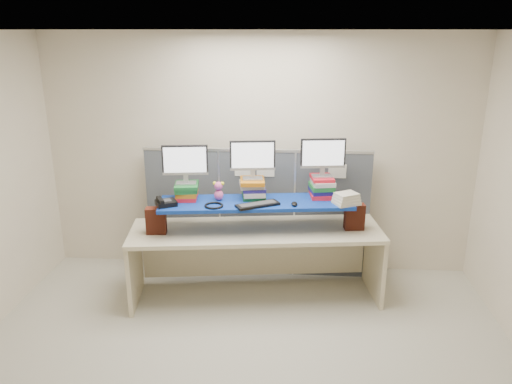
# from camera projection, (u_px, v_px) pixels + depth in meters

# --- Properties ---
(room) EXTENTS (5.00, 4.00, 2.80)m
(room) POSITION_uv_depth(u_px,v_px,m) (240.00, 217.00, 3.92)
(room) COLOR beige
(room) RESTS_ON ground
(cubicle_partition) EXTENTS (2.60, 0.06, 1.53)m
(cubicle_partition) POSITION_uv_depth(u_px,v_px,m) (257.00, 213.00, 5.81)
(cubicle_partition) COLOR #444950
(cubicle_partition) RESTS_ON ground
(desk) EXTENTS (2.71, 1.11, 0.80)m
(desk) POSITION_uv_depth(u_px,v_px,m) (256.00, 243.00, 5.30)
(desk) COLOR beige
(desk) RESTS_ON ground
(brick_pier_left) EXTENTS (0.22, 0.14, 0.28)m
(brick_pier_left) POSITION_uv_depth(u_px,v_px,m) (156.00, 221.00, 5.10)
(brick_pier_left) COLOR maroon
(brick_pier_left) RESTS_ON desk
(brick_pier_right) EXTENTS (0.22, 0.14, 0.28)m
(brick_pier_right) POSITION_uv_depth(u_px,v_px,m) (354.00, 217.00, 5.21)
(brick_pier_right) COLOR maroon
(brick_pier_right) RESTS_ON desk
(blue_board) EXTENTS (2.03, 0.75, 0.04)m
(blue_board) POSITION_uv_depth(u_px,v_px,m) (256.00, 203.00, 5.15)
(blue_board) COLOR #0B3E91
(blue_board) RESTS_ON brick_pier_left
(book_stack_left) EXTENTS (0.29, 0.33, 0.17)m
(book_stack_left) POSITION_uv_depth(u_px,v_px,m) (187.00, 191.00, 5.20)
(book_stack_left) COLOR red
(book_stack_left) RESTS_ON blue_board
(book_stack_center) EXTENTS (0.31, 0.34, 0.20)m
(book_stack_center) POSITION_uv_depth(u_px,v_px,m) (253.00, 188.00, 5.23)
(book_stack_center) COLOR #1B6629
(book_stack_center) RESTS_ON blue_board
(book_stack_right) EXTENTS (0.29, 0.33, 0.22)m
(book_stack_right) POSITION_uv_depth(u_px,v_px,m) (322.00, 187.00, 5.26)
(book_stack_right) COLOR red
(book_stack_right) RESTS_ON blue_board
(monitor_left) EXTENTS (0.47, 0.16, 0.41)m
(monitor_left) POSITION_uv_depth(u_px,v_px,m) (185.00, 162.00, 5.10)
(monitor_left) COLOR #9E9EA3
(monitor_left) RESTS_ON book_stack_left
(monitor_center) EXTENTS (0.47, 0.16, 0.41)m
(monitor_center) POSITION_uv_depth(u_px,v_px,m) (253.00, 157.00, 5.12)
(monitor_center) COLOR #9E9EA3
(monitor_center) RESTS_ON book_stack_center
(monitor_right) EXTENTS (0.47, 0.16, 0.41)m
(monitor_right) POSITION_uv_depth(u_px,v_px,m) (323.00, 155.00, 5.16)
(monitor_right) COLOR #9E9EA3
(monitor_right) RESTS_ON book_stack_right
(keyboard) EXTENTS (0.46, 0.34, 0.03)m
(keyboard) POSITION_uv_depth(u_px,v_px,m) (258.00, 205.00, 5.00)
(keyboard) COLOR black
(keyboard) RESTS_ON blue_board
(mouse) EXTENTS (0.07, 0.11, 0.03)m
(mouse) POSITION_uv_depth(u_px,v_px,m) (294.00, 204.00, 5.02)
(mouse) COLOR black
(mouse) RESTS_ON blue_board
(desk_phone) EXTENTS (0.26, 0.25, 0.08)m
(desk_phone) POSITION_uv_depth(u_px,v_px,m) (165.00, 203.00, 5.01)
(desk_phone) COLOR black
(desk_phone) RESTS_ON blue_board
(headset) EXTENTS (0.19, 0.19, 0.02)m
(headset) POSITION_uv_depth(u_px,v_px,m) (214.00, 205.00, 4.99)
(headset) COLOR black
(headset) RESTS_ON blue_board
(plush_toy) EXTENTS (0.12, 0.09, 0.20)m
(plush_toy) POSITION_uv_depth(u_px,v_px,m) (219.00, 191.00, 5.15)
(plush_toy) COLOR #DB5395
(plush_toy) RESTS_ON blue_board
(binder_stack) EXTENTS (0.30, 0.28, 0.12)m
(binder_stack) POSITION_uv_depth(u_px,v_px,m) (346.00, 199.00, 5.05)
(binder_stack) COLOR beige
(binder_stack) RESTS_ON blue_board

